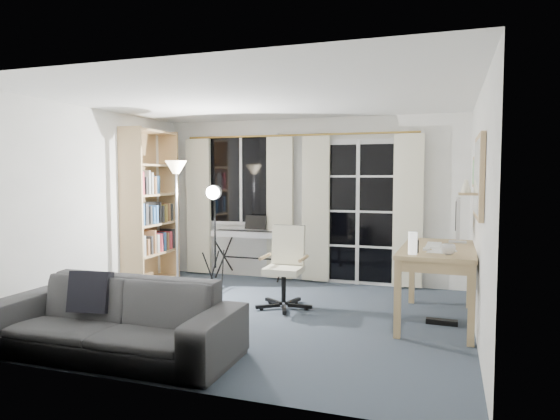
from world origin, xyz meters
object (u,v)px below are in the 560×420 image
(monitor, at_px, (458,216))
(sofa, at_px, (112,306))
(torchiere_lamp, at_px, (176,187))
(office_chair, at_px, (286,259))
(bookshelf, at_px, (148,211))
(desk, at_px, (438,256))
(studio_light, at_px, (214,205))
(mug, at_px, (448,248))
(keyboard_piano, at_px, (253,235))

(monitor, height_order, sofa, monitor)
(torchiere_lamp, xyz_separation_m, office_chair, (1.53, -0.10, -0.84))
(bookshelf, distance_m, desk, 4.07)
(sofa, bearing_deg, bookshelf, 116.97)
(studio_light, relative_size, sofa, 0.66)
(bookshelf, xyz_separation_m, mug, (4.11, -1.14, -0.18))
(bookshelf, xyz_separation_m, monitor, (4.20, -0.19, 0.05))
(torchiere_lamp, relative_size, studio_light, 1.19)
(keyboard_piano, bearing_deg, desk, -25.75)
(desk, bearing_deg, office_chair, 178.67)
(monitor, bearing_deg, mug, -94.26)
(mug, bearing_deg, desk, 101.31)
(sofa, bearing_deg, torchiere_lamp, 105.34)
(desk, height_order, sofa, sofa)
(studio_light, xyz_separation_m, mug, (2.94, -0.91, -0.31))
(bookshelf, relative_size, mug, 16.85)
(bookshelf, bearing_deg, office_chair, -15.95)
(studio_light, bearing_deg, office_chair, -30.38)
(bookshelf, relative_size, torchiere_lamp, 1.27)
(keyboard_piano, bearing_deg, sofa, -89.92)
(keyboard_piano, bearing_deg, studio_light, -102.32)
(keyboard_piano, bearing_deg, monitor, -16.19)
(desk, bearing_deg, sofa, -142.16)
(studio_light, distance_m, desk, 2.90)
(keyboard_piano, bearing_deg, office_chair, -52.68)
(office_chair, xyz_separation_m, mug, (1.83, -0.59, 0.30))
(studio_light, bearing_deg, sofa, -99.65)
(desk, xyz_separation_m, mug, (0.10, -0.50, 0.16))
(bookshelf, bearing_deg, torchiere_lamp, -34.01)
(desk, height_order, monitor, monitor)
(bookshelf, xyz_separation_m, keyboard_piano, (1.37, 0.65, -0.37))
(studio_light, xyz_separation_m, desk, (2.84, -0.41, -0.47))
(studio_light, distance_m, office_chair, 1.31)
(torchiere_lamp, bearing_deg, studio_light, 28.25)
(mug, bearing_deg, monitor, 84.22)
(bookshelf, height_order, keyboard_piano, bookshelf)
(keyboard_piano, height_order, sofa, keyboard_piano)
(bookshelf, xyz_separation_m, studio_light, (1.17, -0.23, 0.12))
(mug, relative_size, sofa, 0.06)
(torchiere_lamp, relative_size, mug, 13.32)
(office_chair, bearing_deg, bookshelf, 164.37)
(office_chair, relative_size, sofa, 0.44)
(monitor, bearing_deg, desk, -112.03)
(monitor, relative_size, sofa, 0.26)
(keyboard_piano, distance_m, sofa, 3.26)
(studio_light, bearing_deg, desk, -22.28)
(keyboard_piano, bearing_deg, mug, -32.85)
(monitor, bearing_deg, studio_light, -177.74)
(torchiere_lamp, bearing_deg, bookshelf, 148.19)
(mug, bearing_deg, sofa, -152.22)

